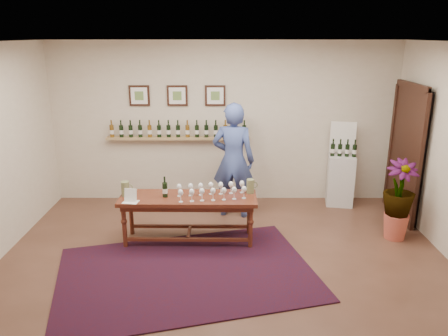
{
  "coord_description": "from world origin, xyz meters",
  "views": [
    {
      "loc": [
        0.0,
        -5.01,
        2.89
      ],
      "look_at": [
        0.0,
        0.8,
        1.1
      ],
      "focal_mm": 35.0,
      "sensor_mm": 36.0,
      "label": 1
    }
  ],
  "objects_px": {
    "tasting_table": "(188,203)",
    "potted_plant": "(398,200)",
    "display_pedestal": "(340,180)",
    "person": "(233,161)"
  },
  "relations": [
    {
      "from": "tasting_table",
      "to": "potted_plant",
      "type": "xyz_separation_m",
      "value": [
        3.03,
        0.09,
        0.02
      ]
    },
    {
      "from": "display_pedestal",
      "to": "person",
      "type": "distance_m",
      "value": 2.01
    },
    {
      "from": "display_pedestal",
      "to": "person",
      "type": "bearing_deg",
      "value": -165.16
    },
    {
      "from": "tasting_table",
      "to": "person",
      "type": "distance_m",
      "value": 1.22
    },
    {
      "from": "tasting_table",
      "to": "display_pedestal",
      "type": "xyz_separation_m",
      "value": [
        2.55,
        1.46,
        -0.14
      ]
    },
    {
      "from": "person",
      "to": "display_pedestal",
      "type": "bearing_deg",
      "value": -154.61
    },
    {
      "from": "tasting_table",
      "to": "display_pedestal",
      "type": "bearing_deg",
      "value": 30.34
    },
    {
      "from": "tasting_table",
      "to": "person",
      "type": "relative_size",
      "value": 1.03
    },
    {
      "from": "tasting_table",
      "to": "potted_plant",
      "type": "bearing_deg",
      "value": 2.16
    },
    {
      "from": "tasting_table",
      "to": "display_pedestal",
      "type": "height_order",
      "value": "display_pedestal"
    }
  ]
}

